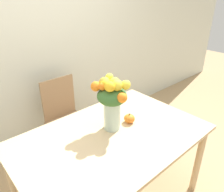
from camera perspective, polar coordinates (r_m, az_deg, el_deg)
wall_back at (r=2.52m, az=-19.66°, el=14.45°), size 8.00×0.06×2.70m
dining_table at (r=1.82m, az=-0.08°, el=-12.37°), size 1.52×0.99×0.76m
flower_vase at (r=1.71m, az=-0.15°, el=-1.02°), size 0.24×0.28×0.46m
pumpkin at (r=1.90m, az=4.55°, el=-5.88°), size 0.10×0.10×0.09m
dining_chair_near_window at (r=2.55m, az=-11.90°, el=-5.67°), size 0.42×0.42×0.93m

